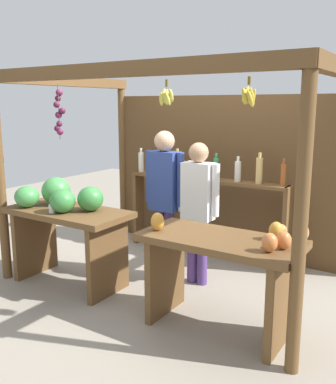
% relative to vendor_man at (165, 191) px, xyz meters
% --- Properties ---
extents(ground_plane, '(12.00, 12.00, 0.00)m').
position_rel_vendor_man_xyz_m(ground_plane, '(0.15, 0.04, -0.97)').
color(ground_plane, gray).
rests_on(ground_plane, ground).
extents(market_stall, '(3.31, 2.19, 2.23)m').
position_rel_vendor_man_xyz_m(market_stall, '(0.15, 0.52, 0.34)').
color(market_stall, brown).
rests_on(market_stall, ground).
extents(fruit_counter_left, '(1.34, 0.64, 1.12)m').
position_rel_vendor_man_xyz_m(fruit_counter_left, '(-0.78, -0.73, -0.23)').
color(fruit_counter_left, brown).
rests_on(fruit_counter_left, ground).
extents(fruit_counter_right, '(1.34, 0.65, 0.98)m').
position_rel_vendor_man_xyz_m(fruit_counter_right, '(1.06, -0.73, -0.36)').
color(fruit_counter_right, brown).
rests_on(fruit_counter_right, ground).
extents(bottle_shelf_unit, '(2.13, 0.22, 1.36)m').
position_rel_vendor_man_xyz_m(bottle_shelf_unit, '(0.06, 0.82, -0.15)').
color(bottle_shelf_unit, brown).
rests_on(bottle_shelf_unit, ground).
extents(vendor_man, '(0.48, 0.22, 1.62)m').
position_rel_vendor_man_xyz_m(vendor_man, '(0.00, 0.00, 0.00)').
color(vendor_man, '#463059').
rests_on(vendor_man, ground).
extents(vendor_woman, '(0.48, 0.21, 1.51)m').
position_rel_vendor_man_xyz_m(vendor_woman, '(0.41, 0.02, -0.07)').
color(vendor_woman, '#53387E').
rests_on(vendor_woman, ground).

